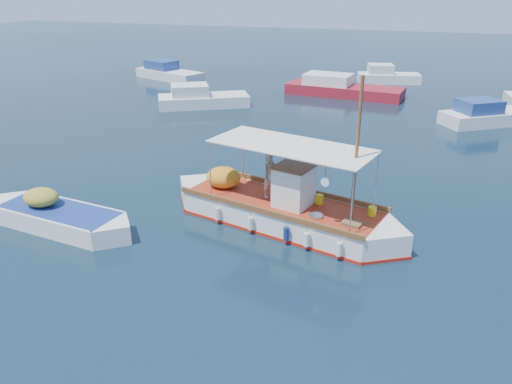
% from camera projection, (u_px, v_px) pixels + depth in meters
% --- Properties ---
extents(ground, '(160.00, 160.00, 0.00)m').
position_uv_depth(ground, '(292.00, 230.00, 18.30)').
color(ground, black).
rests_on(ground, ground).
extents(fishing_caique, '(9.48, 4.40, 5.98)m').
position_uv_depth(fishing_caique, '(280.00, 210.00, 18.64)').
color(fishing_caique, white).
rests_on(fishing_caique, ground).
extents(dinghy, '(6.45, 2.45, 1.59)m').
position_uv_depth(dinghy, '(59.00, 218.00, 18.43)').
color(dinghy, white).
rests_on(dinghy, ground).
extents(bg_boat_nw, '(6.77, 5.19, 1.80)m').
position_uv_depth(bg_boat_nw, '(201.00, 100.00, 35.86)').
color(bg_boat_nw, silver).
rests_on(bg_boat_nw, ground).
extents(bg_boat_n, '(9.32, 3.92, 1.80)m').
position_uv_depth(bg_boat_n, '(341.00, 89.00, 39.29)').
color(bg_boat_n, maroon).
rests_on(bg_boat_n, ground).
extents(bg_boat_ne, '(6.26, 5.16, 1.80)m').
position_uv_depth(bg_boat_ne, '(487.00, 116.00, 31.48)').
color(bg_boat_ne, silver).
rests_on(bg_boat_ne, ground).
extents(bg_boat_far_w, '(7.18, 4.64, 1.80)m').
position_uv_depth(bg_boat_far_w, '(168.00, 73.00, 45.85)').
color(bg_boat_far_w, silver).
rests_on(bg_boat_far_w, ground).
extents(bg_boat_far_n, '(5.62, 3.12, 1.80)m').
position_uv_depth(bg_boat_far_n, '(387.00, 77.00, 44.05)').
color(bg_boat_far_n, silver).
rests_on(bg_boat_far_n, ground).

